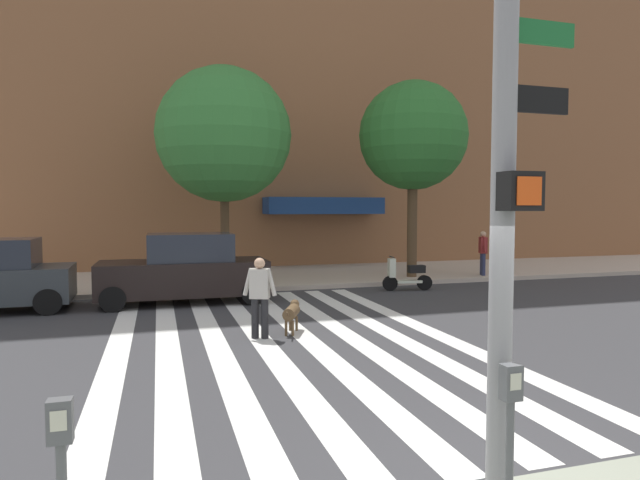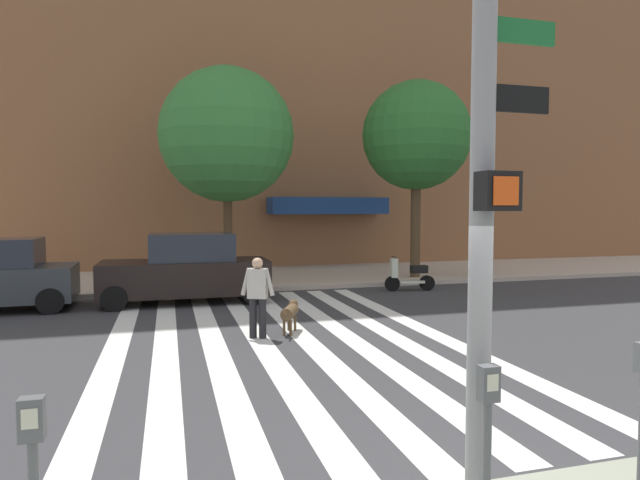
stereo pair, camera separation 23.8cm
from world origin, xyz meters
The scene contains 13 objects.
ground_plane centered at (0.00, 6.27, 0.00)m, with size 160.00×160.00×0.00m, color #353538.
sidewalk_far centered at (0.00, 15.55, 0.07)m, with size 80.00×6.00×0.15m, color #B5A594.
crosswalk_stripes centered at (-0.91, 6.27, 0.00)m, with size 6.75×11.95×0.01m.
traffic_light_pole centered at (-0.81, -0.69, 3.52)m, with size 0.74×0.46×5.80m.
parking_meter_curbside centered at (-0.89, -0.87, 1.03)m, with size 0.14×0.11×1.36m.
parking_meter_third_along centered at (-3.87, -0.71, 1.03)m, with size 0.14×0.11×1.36m.
parked_car_behind_first centered at (-2.58, 11.23, 0.92)m, with size 4.57×1.97×1.94m.
parked_scooter centered at (4.34, 11.48, 0.48)m, with size 1.63×0.54×1.11m.
street_tree_nearest centered at (-1.11, 14.37, 5.11)m, with size 4.55×4.55×7.24m.
street_tree_middle centered at (5.54, 13.58, 5.22)m, with size 3.89×3.89×7.04m.
pedestrian_dog_walker centered at (-1.35, 6.53, 0.93)m, with size 0.68×0.37×1.64m.
dog_on_leash centered at (-0.62, 6.83, 0.44)m, with size 0.56×1.03×0.65m.
pedestrian_bystander centered at (8.26, 13.20, 1.08)m, with size 0.35×0.69×1.64m.
Camera 1 is at (-3.30, -4.11, 2.63)m, focal length 30.20 mm.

